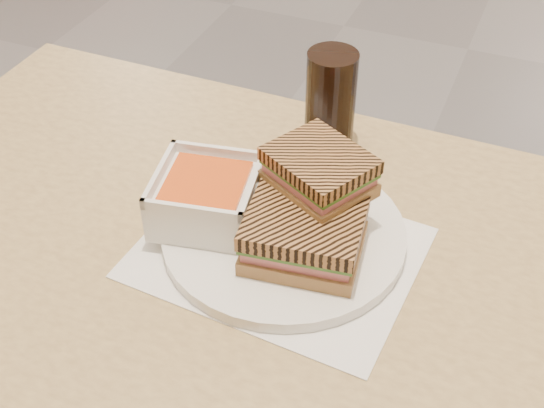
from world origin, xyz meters
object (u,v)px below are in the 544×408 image
at_px(cola_glass, 330,102).
at_px(panini_lower, 304,236).
at_px(soup_bowl, 207,198).
at_px(main_table, 288,334).
at_px(plate, 284,234).

bearing_deg(cola_glass, panini_lower, -77.97).
bearing_deg(cola_glass, soup_bowl, -110.84).
bearing_deg(main_table, cola_glass, 99.03).
height_order(plate, cola_glass, cola_glass).
xyz_separation_m(soup_bowl, panini_lower, (0.13, -0.02, 0.00)).
distance_m(main_table, panini_lower, 0.16).
distance_m(main_table, plate, 0.14).
relative_size(main_table, panini_lower, 8.28).
bearing_deg(soup_bowl, cola_glass, 69.16).
relative_size(soup_bowl, panini_lower, 0.97).
height_order(main_table, cola_glass, cola_glass).
xyz_separation_m(panini_lower, cola_glass, (-0.05, 0.24, 0.03)).
xyz_separation_m(main_table, panini_lower, (0.01, 0.02, 0.16)).
distance_m(main_table, soup_bowl, 0.21).
bearing_deg(plate, panini_lower, -39.55).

